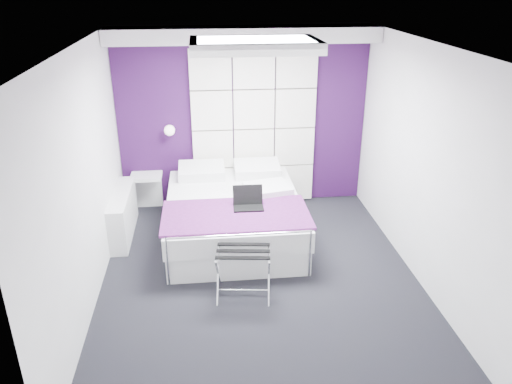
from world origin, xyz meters
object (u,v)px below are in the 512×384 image
(radiator, at_px, (123,214))
(wall_lamp, at_px, (170,129))
(bed, at_px, (233,215))
(nightstand, at_px, (146,176))
(laptop, at_px, (248,202))
(luggage_rack, at_px, (243,273))

(radiator, bearing_deg, wall_lamp, 49.90)
(bed, height_order, nightstand, bed)
(bed, distance_m, laptop, 0.52)
(wall_lamp, bearing_deg, bed, -50.22)
(radiator, height_order, luggage_rack, radiator)
(nightstand, distance_m, laptop, 1.88)
(wall_lamp, height_order, luggage_rack, wall_lamp)
(nightstand, bearing_deg, radiator, -109.85)
(laptop, bearing_deg, radiator, 161.47)
(laptop, bearing_deg, bed, 115.87)
(luggage_rack, relative_size, laptop, 1.55)
(wall_lamp, distance_m, luggage_rack, 2.64)
(nightstand, height_order, luggage_rack, nightstand)
(wall_lamp, distance_m, laptop, 1.74)
(nightstand, xyz_separation_m, laptop, (1.36, -1.29, 0.12))
(laptop, bearing_deg, nightstand, 137.33)
(bed, bearing_deg, luggage_rack, -89.21)
(radiator, relative_size, laptop, 3.29)
(bed, relative_size, laptop, 5.83)
(bed, bearing_deg, laptop, -64.91)
(nightstand, relative_size, luggage_rack, 0.78)
(radiator, distance_m, laptop, 1.75)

